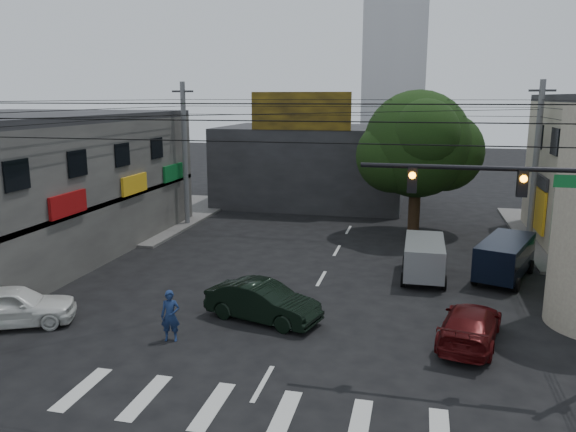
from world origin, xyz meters
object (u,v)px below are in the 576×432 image
(utility_pole_far_right, at_px, (536,164))
(navy_van, at_px, (505,259))
(dark_sedan, at_px, (263,302))
(silver_minivan, at_px, (424,260))
(traffic_officer, at_px, (170,316))
(street_tree, at_px, (417,145))
(traffic_gantry, at_px, (551,222))
(utility_pole_far_left, at_px, (185,155))
(white_compact, at_px, (12,306))
(maroon_sedan, at_px, (470,325))

(utility_pole_far_right, xyz_separation_m, navy_van, (-2.28, -7.07, -3.67))
(dark_sedan, distance_m, silver_minivan, 8.79)
(utility_pole_far_right, relative_size, traffic_officer, 5.11)
(street_tree, bearing_deg, utility_pole_far_right, -8.75)
(traffic_gantry, xyz_separation_m, utility_pole_far_left, (-18.32, 17.00, -0.23))
(utility_pole_far_left, bearing_deg, navy_van, -20.68)
(traffic_gantry, distance_m, white_compact, 18.41)
(street_tree, relative_size, traffic_gantry, 1.21)
(street_tree, relative_size, navy_van, 1.75)
(traffic_gantry, xyz_separation_m, navy_van, (0.39, 9.94, -3.90))
(traffic_gantry, xyz_separation_m, traffic_officer, (-11.72, 0.18, -3.93))
(utility_pole_far_right, distance_m, traffic_officer, 22.45)
(maroon_sedan, xyz_separation_m, silver_minivan, (-1.53, 6.80, 0.25))
(white_compact, relative_size, navy_van, 0.96)
(utility_pole_far_right, bearing_deg, traffic_gantry, -98.94)
(dark_sedan, xyz_separation_m, white_compact, (-8.83, -2.57, 0.02))
(traffic_gantry, bearing_deg, silver_minivan, 109.41)
(street_tree, relative_size, utility_pole_far_right, 0.95)
(utility_pole_far_right, bearing_deg, maroon_sedan, -106.62)
(utility_pole_far_right, distance_m, silver_minivan, 10.49)
(street_tree, bearing_deg, traffic_officer, -113.89)
(maroon_sedan, relative_size, navy_van, 0.95)
(navy_van, bearing_deg, street_tree, 47.40)
(traffic_gantry, xyz_separation_m, dark_sedan, (-9.13, 2.64, -4.10))
(utility_pole_far_left, xyz_separation_m, navy_van, (18.72, -7.07, -3.67))
(traffic_gantry, bearing_deg, dark_sedan, 163.85)
(utility_pole_far_left, height_order, navy_van, utility_pole_far_left)
(maroon_sedan, height_order, navy_van, navy_van)
(utility_pole_far_left, height_order, traffic_officer, utility_pole_far_left)
(street_tree, height_order, traffic_gantry, street_tree)
(maroon_sedan, bearing_deg, utility_pole_far_left, -29.74)
(utility_pole_far_right, distance_m, white_compact, 26.96)
(white_compact, bearing_deg, traffic_gantry, -114.52)
(navy_van, bearing_deg, silver_minivan, 121.99)
(white_compact, relative_size, traffic_officer, 2.64)
(utility_pole_far_left, relative_size, utility_pole_far_right, 1.00)
(white_compact, height_order, maroon_sedan, white_compact)
(street_tree, bearing_deg, white_compact, -128.23)
(silver_minivan, distance_m, navy_van, 3.70)
(traffic_gantry, bearing_deg, white_compact, 179.77)
(utility_pole_far_right, xyz_separation_m, white_compact, (-20.63, -16.93, -3.85))
(white_compact, distance_m, silver_minivan, 17.30)
(street_tree, distance_m, traffic_gantry, 18.42)
(traffic_gantry, bearing_deg, traffic_officer, 179.14)
(traffic_gantry, relative_size, maroon_sedan, 1.52)
(silver_minivan, relative_size, navy_van, 0.84)
(silver_minivan, xyz_separation_m, navy_van, (3.62, 0.78, 0.04))
(street_tree, bearing_deg, maroon_sedan, -82.25)
(maroon_sedan, bearing_deg, dark_sedan, 9.45)
(street_tree, relative_size, traffic_officer, 4.83)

